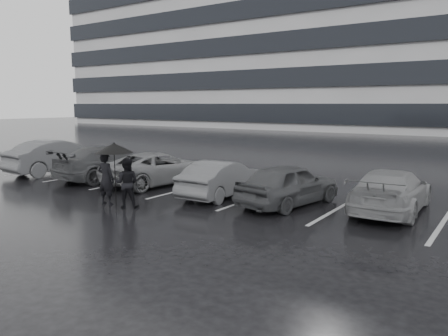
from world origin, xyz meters
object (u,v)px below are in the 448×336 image
Objects in this scene: car_main at (289,184)px; car_east at (391,191)px; car_west_c at (110,163)px; car_west_b at (158,168)px; car_west_d at (58,156)px; pedestrian_left at (106,179)px; pedestrian_right at (127,183)px; car_west_a at (222,179)px.

car_east is (2.79, 0.87, -0.03)m from car_main.
car_west_c is 1.10× the size of car_east.
car_west_d is at bearing 12.22° from car_west_b.
car_west_c is 10.93m from car_east.
pedestrian_left is at bearing 25.64° from car_east.
pedestrian_left is at bearing 159.71° from car_west_d.
car_west_b is 3.60m from pedestrian_left.
car_west_c reaches higher than car_main.
car_main is at bearing -174.10° from pedestrian_right.
car_west_d is 7.22m from pedestrian_left.
car_west_c is 1.03× the size of car_west_d.
pedestrian_left reaches higher than car_west_d.
car_west_d is 3.05× the size of pedestrian_right.
car_west_b is 8.52m from car_east.
car_west_a is 5.28m from car_east.
car_main is 2.41m from car_west_a.
car_west_a is at bearing 12.53° from car_main.
car_west_b is (-5.72, 0.42, -0.03)m from car_main.
pedestrian_right is (1.88, -3.39, 0.12)m from car_west_b.
car_west_a is 5.72m from car_west_c.
car_east is at bearing 178.30° from pedestrian_right.
car_west_b is at bearing 1.17° from car_east.
car_east is (5.20, 0.96, 0.01)m from car_west_a.
car_main is at bearing -154.01° from pedestrian_left.
car_west_b is 3.88m from pedestrian_right.
pedestrian_left reaches higher than pedestrian_right.
pedestrian_right is at bearing 48.19° from car_main.
car_main is at bearing 179.28° from car_west_a.
car_west_d reaches higher than pedestrian_right.
pedestrian_left is (1.03, -3.44, 0.18)m from car_west_b.
car_west_a is 8.86m from car_west_d.
car_west_c is 3.16m from car_west_d.
car_west_c is (-5.71, 0.26, 0.07)m from car_west_a.
car_west_a is 3.72m from pedestrian_left.
car_east is 2.86× the size of pedestrian_right.
pedestrian_right is (-1.43, -2.88, 0.14)m from car_west_a.
pedestrian_right is at bearing 60.84° from car_west_a.
car_west_a is at bearing -176.24° from car_west_d.
car_west_d is at bearing -31.12° from pedestrian_left.
car_west_d is (-11.27, -0.04, 0.10)m from car_main.
car_east reaches higher than car_west_a.
pedestrian_right is at bearing 126.42° from car_west_b.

